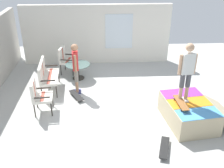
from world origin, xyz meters
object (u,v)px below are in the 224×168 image
at_px(patio_table, 78,68).
at_px(skateboard_by_bench, 76,95).
at_px(skate_ramp, 189,112).
at_px(patio_chair_near_house, 65,58).
at_px(skateboard_spare, 164,147).
at_px(person_watching, 76,65).
at_px(person_skater, 187,69).
at_px(patio_bench, 46,73).
at_px(skateboard_on_ramp, 181,103).
at_px(patio_chair_by_wall, 38,94).

relative_size(patio_table, skateboard_by_bench, 1.12).
bearing_deg(skate_ramp, skateboard_by_bench, 65.01).
height_order(patio_chair_near_house, skateboard_spare, patio_chair_near_house).
xyz_separation_m(patio_chair_near_house, patio_table, (-0.57, -0.51, -0.21)).
distance_m(skate_ramp, person_watching, 3.77).
xyz_separation_m(skate_ramp, patio_table, (2.94, 3.23, 0.09)).
relative_size(patio_chair_near_house, skateboard_by_bench, 1.27).
height_order(patio_table, person_skater, person_skater).
distance_m(patio_bench, skateboard_spare, 4.64).
bearing_deg(skateboard_spare, skateboard_on_ramp, -31.73).
height_order(person_watching, person_skater, person_skater).
height_order(patio_table, skateboard_spare, patio_table).
relative_size(skate_ramp, patio_chair_near_house, 2.14).
distance_m(patio_chair_by_wall, skateboard_on_ramp, 3.98).
distance_m(patio_bench, person_watching, 1.11).
relative_size(patio_chair_near_house, person_watching, 0.60).
distance_m(skate_ramp, patio_chair_near_house, 5.14).
bearing_deg(patio_chair_by_wall, skateboard_spare, -119.40).
distance_m(skateboard_spare, skateboard_on_ramp, 1.32).
relative_size(patio_chair_near_house, person_skater, 0.62).
xyz_separation_m(person_watching, skateboard_on_ramp, (-2.01, -2.88, -0.28)).
distance_m(patio_chair_by_wall, person_skater, 4.17).
relative_size(patio_chair_near_house, patio_chair_by_wall, 1.00).
relative_size(person_watching, skateboard_spare, 2.06).
bearing_deg(skateboard_on_ramp, skateboard_by_bench, 60.40).
bearing_deg(patio_chair_by_wall, skateboard_on_ramp, -102.44).
height_order(patio_bench, skateboard_on_ramp, patio_bench).
bearing_deg(skateboard_by_bench, patio_chair_near_house, 14.68).
bearing_deg(skateboard_by_bench, skateboard_on_ramp, -119.60).
distance_m(patio_bench, person_skater, 4.60).
xyz_separation_m(patio_table, person_skater, (-2.85, -3.03, 1.17)).
bearing_deg(patio_table, skate_ramp, -132.24).
relative_size(patio_table, skateboard_on_ramp, 1.11).
height_order(skateboard_by_bench, skateboard_on_ramp, skateboard_on_ramp).
xyz_separation_m(patio_chair_near_house, person_skater, (-3.42, -3.53, 0.97)).
bearing_deg(patio_table, skateboard_by_bench, -179.27).
bearing_deg(patio_bench, skateboard_on_ramp, -119.79).
relative_size(patio_chair_by_wall, person_watching, 0.60).
bearing_deg(skateboard_on_ramp, patio_table, 43.38).
bearing_deg(skate_ramp, skateboard_on_ramp, 114.00).
relative_size(patio_chair_by_wall, skateboard_by_bench, 1.27).
relative_size(patio_bench, person_watching, 0.76).
bearing_deg(patio_table, patio_chair_near_house, 41.70).
bearing_deg(person_skater, skateboard_on_ramp, 152.98).
bearing_deg(person_skater, patio_chair_near_house, 45.91).
height_order(patio_bench, skateboard_spare, patio_bench).
height_order(person_skater, skateboard_on_ramp, person_skater).
height_order(patio_chair_near_house, skateboard_on_ramp, patio_chair_near_house).
bearing_deg(patio_table, skateboard_on_ramp, -136.62).
bearing_deg(patio_chair_near_house, skate_ramp, -133.14).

